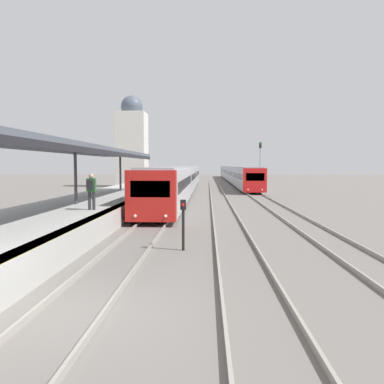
{
  "coord_description": "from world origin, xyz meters",
  "views": [
    {
      "loc": [
        2.8,
        -7.32,
        3.04
      ],
      "look_at": [
        1.93,
        13.79,
        1.55
      ],
      "focal_mm": 35.0,
      "sensor_mm": 36.0,
      "label": 1
    }
  ],
  "objects_px": {
    "signal_post_near": "(183,219)",
    "signal_mast_far": "(260,161)",
    "person_on_platform": "(91,189)",
    "train_near": "(183,178)",
    "train_far": "(233,173)"
  },
  "relations": [
    {
      "from": "signal_mast_far",
      "to": "signal_post_near",
      "type": "bearing_deg",
      "value": -102.41
    },
    {
      "from": "train_near",
      "to": "signal_mast_far",
      "type": "xyz_separation_m",
      "value": [
        9.33,
        3.47,
        2.02
      ]
    },
    {
      "from": "train_near",
      "to": "train_far",
      "type": "distance_m",
      "value": 29.74
    },
    {
      "from": "person_on_platform",
      "to": "signal_mast_far",
      "type": "xyz_separation_m",
      "value": [
        11.86,
        29.98,
        1.66
      ]
    },
    {
      "from": "train_far",
      "to": "signal_post_near",
      "type": "distance_m",
      "value": 59.17
    },
    {
      "from": "train_near",
      "to": "signal_post_near",
      "type": "distance_m",
      "value": 30.22
    },
    {
      "from": "person_on_platform",
      "to": "train_near",
      "type": "xyz_separation_m",
      "value": [
        2.53,
        26.51,
        -0.36
      ]
    },
    {
      "from": "person_on_platform",
      "to": "train_near",
      "type": "relative_size",
      "value": 0.03
    },
    {
      "from": "person_on_platform",
      "to": "signal_mast_far",
      "type": "bearing_deg",
      "value": 68.41
    },
    {
      "from": "signal_post_near",
      "to": "signal_mast_far",
      "type": "height_order",
      "value": "signal_mast_far"
    },
    {
      "from": "train_near",
      "to": "train_far",
      "type": "bearing_deg",
      "value": 74.99
    },
    {
      "from": "train_far",
      "to": "signal_post_near",
      "type": "height_order",
      "value": "train_far"
    },
    {
      "from": "train_far",
      "to": "signal_post_near",
      "type": "bearing_deg",
      "value": -95.59
    },
    {
      "from": "person_on_platform",
      "to": "train_far",
      "type": "distance_m",
      "value": 56.18
    },
    {
      "from": "person_on_platform",
      "to": "train_far",
      "type": "bearing_deg",
      "value": 79.51
    }
  ]
}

